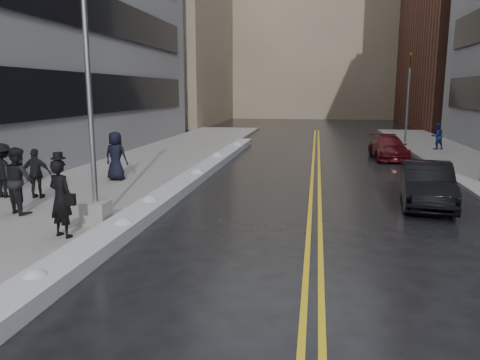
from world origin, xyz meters
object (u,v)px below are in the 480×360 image
at_px(car_black, 427,184).
at_px(car_maroon, 388,148).
at_px(pedestrian_b, 19,180).
at_px(pedestrian_east, 437,136).
at_px(lamppost, 92,135).
at_px(pedestrian_fedora, 61,198).
at_px(traffic_signal, 408,94).
at_px(pedestrian_c, 116,156).
at_px(pedestrian_e, 3,170).
at_px(pedestrian_d, 36,173).

distance_m(car_black, car_maroon, 10.72).
xyz_separation_m(pedestrian_b, pedestrian_east, (15.66, 17.76, -0.18)).
relative_size(lamppost, pedestrian_b, 3.95).
bearing_deg(pedestrian_fedora, pedestrian_east, -104.44).
bearing_deg(pedestrian_fedora, car_black, -131.14).
xyz_separation_m(lamppost, pedestrian_b, (-2.67, 0.65, -1.42)).
bearing_deg(car_maroon, traffic_signal, 71.23).
relative_size(pedestrian_b, car_black, 0.46).
distance_m(traffic_signal, car_maroon, 7.96).
bearing_deg(pedestrian_c, traffic_signal, -123.34).
relative_size(pedestrian_b, pedestrian_east, 1.23).
relative_size(pedestrian_fedora, car_maroon, 0.45).
relative_size(pedestrian_fedora, pedestrian_e, 1.06).
height_order(pedestrian_b, car_maroon, pedestrian_b).
height_order(pedestrian_c, car_maroon, pedestrian_c).
xyz_separation_m(pedestrian_d, pedestrian_e, (-1.15, -0.07, 0.08)).
bearing_deg(pedestrian_b, lamppost, -164.88).
bearing_deg(car_maroon, pedestrian_fedora, -123.78).
relative_size(lamppost, pedestrian_fedora, 3.98).
xyz_separation_m(traffic_signal, pedestrian_b, (-14.47, -21.35, -2.29)).
relative_size(pedestrian_d, pedestrian_east, 1.05).
distance_m(traffic_signal, pedestrian_d, 24.78).
bearing_deg(pedestrian_e, pedestrian_c, -114.55).
xyz_separation_m(lamppost, traffic_signal, (11.80, 22.00, 0.87)).
relative_size(pedestrian_fedora, pedestrian_b, 0.99).
relative_size(pedestrian_e, car_black, 0.43).
xyz_separation_m(traffic_signal, pedestrian_east, (1.20, -3.59, -2.47)).
distance_m(lamppost, pedestrian_c, 6.41).
bearing_deg(car_black, car_maroon, 95.11).
relative_size(lamppost, car_black, 1.80).
relative_size(pedestrian_d, car_maroon, 0.39).
bearing_deg(pedestrian_e, pedestrian_east, -127.24).
bearing_deg(traffic_signal, pedestrian_c, -130.70).
height_order(pedestrian_d, car_black, pedestrian_d).
xyz_separation_m(lamppost, car_maroon, (9.66, 14.86, -1.92)).
bearing_deg(pedestrian_east, pedestrian_d, 23.31).
bearing_deg(pedestrian_d, car_maroon, -144.45).
height_order(pedestrian_c, car_black, pedestrian_c).
height_order(pedestrian_fedora, pedestrian_e, pedestrian_fedora).
distance_m(lamppost, car_black, 10.38).
bearing_deg(car_black, pedestrian_e, -166.04).
bearing_deg(pedestrian_d, pedestrian_e, -4.82).
height_order(pedestrian_c, pedestrian_d, pedestrian_c).
bearing_deg(pedestrian_e, pedestrian_b, 145.24).
bearing_deg(pedestrian_c, pedestrian_b, 90.49).
xyz_separation_m(lamppost, pedestrian_d, (-3.30, 2.51, -1.56)).
distance_m(pedestrian_b, pedestrian_d, 1.96).
distance_m(pedestrian_fedora, pedestrian_d, 4.81).
bearing_deg(pedestrian_c, lamppost, 116.32).
relative_size(pedestrian_c, pedestrian_east, 1.23).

